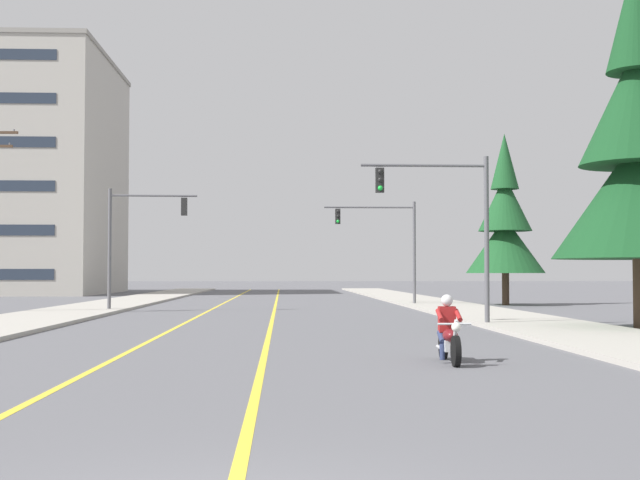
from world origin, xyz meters
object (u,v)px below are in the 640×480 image
(conifer_tree_right_verge_near, at_px, (639,154))
(traffic_signal_near_right, at_px, (450,214))
(traffic_signal_mid_right, at_px, (388,236))
(traffic_signal_near_left, at_px, (135,231))
(conifer_tree_right_verge_far, at_px, (505,226))
(motorcycle_with_rider, at_px, (449,335))

(conifer_tree_right_verge_near, bearing_deg, traffic_signal_near_right, 156.36)
(traffic_signal_mid_right, distance_m, conifer_tree_right_verge_near, 23.29)
(traffic_signal_near_right, distance_m, conifer_tree_right_verge_near, 6.74)
(traffic_signal_near_left, bearing_deg, conifer_tree_right_verge_far, 19.63)
(motorcycle_with_rider, xyz_separation_m, traffic_signal_near_left, (-11.04, 25.33, 3.49))
(motorcycle_with_rider, distance_m, conifer_tree_right_verge_near, 14.17)
(motorcycle_with_rider, relative_size, traffic_signal_near_right, 0.35)
(traffic_signal_near_right, relative_size, conifer_tree_right_verge_far, 0.60)
(motorcycle_with_rider, distance_m, traffic_signal_near_left, 27.84)
(traffic_signal_near_left, bearing_deg, conifer_tree_right_verge_near, -38.13)
(traffic_signal_mid_right, bearing_deg, traffic_signal_near_left, -152.41)
(motorcycle_with_rider, relative_size, traffic_signal_mid_right, 0.35)
(conifer_tree_right_verge_near, xyz_separation_m, conifer_tree_right_verge_far, (1.36, 22.76, -1.19))
(motorcycle_with_rider, relative_size, traffic_signal_near_left, 0.35)
(traffic_signal_near_left, distance_m, traffic_signal_mid_right, 15.49)
(traffic_signal_near_left, bearing_deg, traffic_signal_mid_right, 27.59)
(traffic_signal_near_left, height_order, conifer_tree_right_verge_near, conifer_tree_right_verge_near)
(conifer_tree_right_verge_near, bearing_deg, traffic_signal_near_left, 141.87)
(motorcycle_with_rider, xyz_separation_m, traffic_signal_near_right, (2.54, 12.61, 3.50))
(traffic_signal_near_right, distance_m, conifer_tree_right_verge_far, 21.45)
(conifer_tree_right_verge_near, bearing_deg, traffic_signal_mid_right, 104.42)
(traffic_signal_near_right, bearing_deg, motorcycle_with_rider, -101.39)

